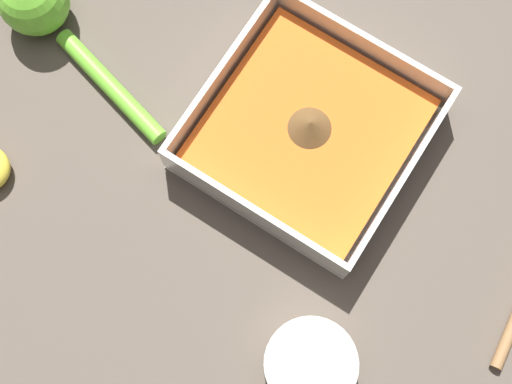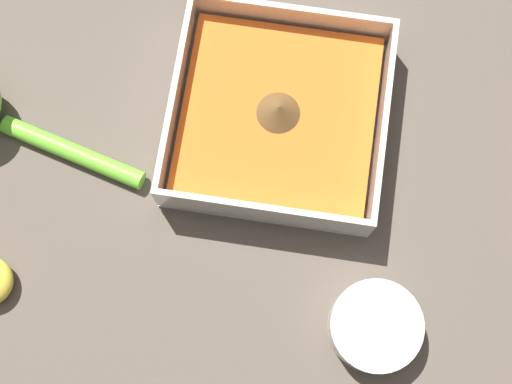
# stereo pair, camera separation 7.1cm
# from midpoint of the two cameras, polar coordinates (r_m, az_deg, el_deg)

# --- Properties ---
(ground_plane) EXTENTS (4.00, 4.00, 0.00)m
(ground_plane) POSITION_cam_midpoint_polar(r_m,az_deg,el_deg) (0.75, 0.40, 2.52)
(ground_plane) COLOR brown
(square_dish) EXTENTS (0.22, 0.22, 0.06)m
(square_dish) POSITION_cam_midpoint_polar(r_m,az_deg,el_deg) (0.74, -0.92, 5.46)
(square_dish) COLOR silver
(square_dish) RESTS_ON ground_plane
(spice_bowl) EXTENTS (0.09, 0.09, 0.03)m
(spice_bowl) POSITION_cam_midpoint_polar(r_m,az_deg,el_deg) (0.71, 6.67, -11.24)
(spice_bowl) COLOR silver
(spice_bowl) RESTS_ON ground_plane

